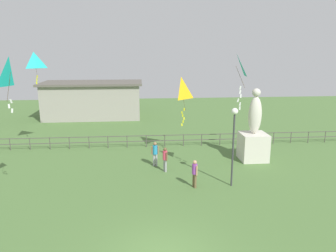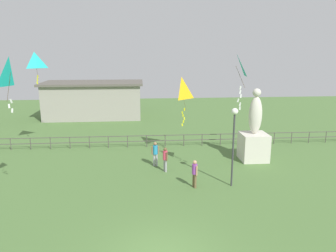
{
  "view_description": "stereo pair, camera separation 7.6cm",
  "coord_description": "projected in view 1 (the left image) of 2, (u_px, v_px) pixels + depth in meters",
  "views": [
    {
      "loc": [
        -0.7,
        -10.57,
        7.5
      ],
      "look_at": [
        0.81,
        6.56,
        3.43
      ],
      "focal_mm": 34.64,
      "sensor_mm": 36.0,
      "label": 1
    },
    {
      "loc": [
        -0.62,
        -10.58,
        7.5
      ],
      "look_at": [
        0.81,
        6.56,
        3.43
      ],
      "focal_mm": 34.64,
      "sensor_mm": 36.0,
      "label": 2
    }
  ],
  "objects": [
    {
      "name": "kite_0",
      "position": [
        181.0,
        89.0,
        22.62
      ],
      "size": [
        1.2,
        1.13,
        3.44
      ],
      "color": "yellow"
    },
    {
      "name": "kite_4",
      "position": [
        236.0,
        69.0,
        16.94
      ],
      "size": [
        0.85,
        0.8,
        2.93
      ],
      "color": "#19B2B2"
    },
    {
      "name": "kite_3",
      "position": [
        10.0,
        74.0,
        14.41
      ],
      "size": [
        0.72,
        0.86,
        2.53
      ],
      "color": "#19B2B2"
    },
    {
      "name": "pavilion_building",
      "position": [
        93.0,
        100.0,
        36.27
      ],
      "size": [
        10.99,
        5.42,
        4.0
      ],
      "color": "gray",
      "rests_on": "ground_plane"
    },
    {
      "name": "person_0",
      "position": [
        165.0,
        158.0,
        20.2
      ],
      "size": [
        0.29,
        0.44,
        1.57
      ],
      "color": "#99999E",
      "rests_on": "ground_plane"
    },
    {
      "name": "waterfront_railing",
      "position": [
        145.0,
        139.0,
        25.44
      ],
      "size": [
        36.05,
        0.06,
        0.95
      ],
      "color": "#4C4742",
      "rests_on": "ground_plane"
    },
    {
      "name": "person_2",
      "position": [
        155.0,
        152.0,
        21.18
      ],
      "size": [
        0.49,
        0.3,
        1.63
      ],
      "color": "#99999E",
      "rests_on": "ground_plane"
    },
    {
      "name": "person_1",
      "position": [
        195.0,
        172.0,
        17.86
      ],
      "size": [
        0.29,
        0.45,
        1.59
      ],
      "color": "brown",
      "rests_on": "ground_plane"
    },
    {
      "name": "lamppost",
      "position": [
        234.0,
        130.0,
        17.56
      ],
      "size": [
        0.36,
        0.36,
        4.45
      ],
      "color": "#38383D",
      "rests_on": "ground_plane"
    },
    {
      "name": "kite_2",
      "position": [
        34.0,
        61.0,
        22.88
      ],
      "size": [
        1.15,
        1.0,
        2.24
      ],
      "color": "#19B2B2"
    },
    {
      "name": "statue_monument",
      "position": [
        254.0,
        139.0,
        22.29
      ],
      "size": [
        1.78,
        1.78,
        4.98
      ],
      "color": "beige",
      "rests_on": "ground_plane"
    }
  ]
}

